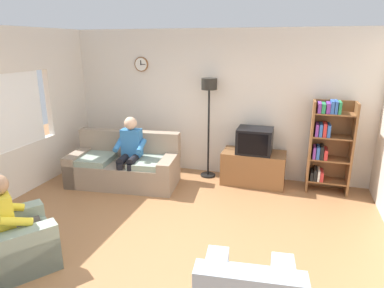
{
  "coord_description": "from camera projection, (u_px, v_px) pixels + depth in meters",
  "views": [
    {
      "loc": [
        1.47,
        -3.47,
        2.45
      ],
      "look_at": [
        0.12,
        0.84,
        1.08
      ],
      "focal_mm": 31.46,
      "sensor_mm": 36.0,
      "label": 1
    }
  ],
  "objects": [
    {
      "name": "person_in_left_armchair",
      "position": [
        12.0,
        217.0,
        3.71
      ],
      "size": [
        0.62,
        0.64,
        1.12
      ],
      "color": "yellow",
      "rests_on": "ground_plane"
    },
    {
      "name": "couch",
      "position": [
        124.0,
        167.0,
        6.04
      ],
      "size": [
        1.99,
        1.1,
        0.9
      ],
      "color": "gray",
      "rests_on": "ground_plane"
    },
    {
      "name": "ground_plane",
      "position": [
        164.0,
        242.0,
        4.3
      ],
      "size": [
        12.0,
        12.0,
        0.0
      ],
      "primitive_type": "plane",
      "color": "#9E6B42"
    },
    {
      "name": "tv_stand",
      "position": [
        253.0,
        168.0,
        6.03
      ],
      "size": [
        1.1,
        0.56,
        0.59
      ],
      "color": "brown",
      "rests_on": "ground_plane"
    },
    {
      "name": "tv",
      "position": [
        255.0,
        141.0,
        5.86
      ],
      "size": [
        0.6,
        0.49,
        0.44
      ],
      "color": "black",
      "rests_on": "tv_stand"
    },
    {
      "name": "armchair_near_window",
      "position": [
        8.0,
        244.0,
        3.75
      ],
      "size": [
        1.16,
        1.18,
        0.9
      ],
      "color": "gray",
      "rests_on": "ground_plane"
    },
    {
      "name": "bookshelf",
      "position": [
        328.0,
        143.0,
        5.59
      ],
      "size": [
        0.68,
        0.36,
        1.57
      ],
      "color": "brown",
      "rests_on": "ground_plane"
    },
    {
      "name": "floor_lamp",
      "position": [
        209.0,
        101.0,
        6.04
      ],
      "size": [
        0.28,
        0.28,
        1.85
      ],
      "color": "black",
      "rests_on": "ground_plane"
    },
    {
      "name": "back_wall_assembly",
      "position": [
        215.0,
        103.0,
        6.34
      ],
      "size": [
        6.2,
        0.17,
        2.7
      ],
      "color": "silver",
      "rests_on": "ground_plane"
    },
    {
      "name": "person_on_couch",
      "position": [
        130.0,
        149.0,
        5.77
      ],
      "size": [
        0.55,
        0.57,
        1.24
      ],
      "color": "#3372B2",
      "rests_on": "ground_plane"
    }
  ]
}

